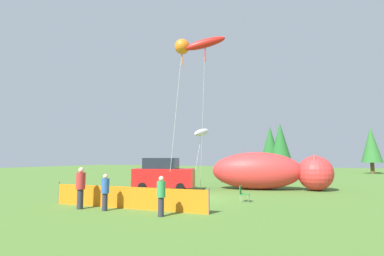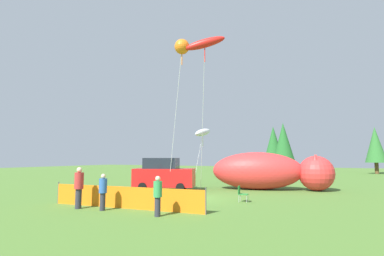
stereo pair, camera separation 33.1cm
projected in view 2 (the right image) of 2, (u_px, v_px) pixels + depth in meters
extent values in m
plane|color=#4C752D|center=(188.00, 198.00, 17.25)|extent=(120.00, 120.00, 0.00)
cube|color=red|center=(164.00, 177.00, 21.69)|extent=(4.69, 3.07, 1.28)
cube|color=#1E232D|center=(161.00, 163.00, 21.83)|extent=(2.79, 2.32, 0.77)
cylinder|color=black|center=(185.00, 185.00, 22.31)|extent=(0.63, 0.42, 0.58)
cylinder|color=black|center=(180.00, 187.00, 20.58)|extent=(0.63, 0.42, 0.58)
cylinder|color=black|center=(150.00, 184.00, 22.69)|extent=(0.63, 0.42, 0.58)
cylinder|color=black|center=(143.00, 187.00, 20.97)|extent=(0.63, 0.42, 0.58)
cube|color=#267F33|center=(243.00, 194.00, 15.78)|extent=(0.53, 0.53, 0.03)
cube|color=#267F33|center=(239.00, 190.00, 15.88)|extent=(0.08, 0.46, 0.43)
cylinder|color=#A5A5AD|center=(248.00, 198.00, 15.88)|extent=(0.02, 0.02, 0.40)
cylinder|color=#A5A5AD|center=(247.00, 199.00, 15.50)|extent=(0.02, 0.02, 0.40)
cylinder|color=#A5A5AD|center=(240.00, 197.00, 16.02)|extent=(0.02, 0.02, 0.40)
cylinder|color=#A5A5AD|center=(239.00, 198.00, 15.64)|extent=(0.02, 0.02, 0.40)
ellipsoid|color=red|center=(257.00, 171.00, 21.96)|extent=(6.97, 4.15, 2.72)
ellipsoid|color=yellow|center=(257.00, 179.00, 21.90)|extent=(4.53, 2.95, 1.23)
sphere|color=red|center=(316.00, 173.00, 21.01)|extent=(2.45, 2.45, 2.45)
cone|color=red|center=(316.00, 159.00, 21.65)|extent=(0.69, 0.69, 0.74)
cone|color=red|center=(315.00, 159.00, 20.56)|extent=(0.69, 0.69, 0.74)
cube|color=orange|center=(124.00, 197.00, 13.83)|extent=(8.00, 0.68, 0.99)
cylinder|color=#4C4C51|center=(58.00, 193.00, 15.34)|extent=(0.05, 0.05, 1.09)
cylinder|color=#4C4C51|center=(206.00, 201.00, 12.34)|extent=(0.05, 0.05, 1.09)
cylinder|color=#2D2D38|center=(158.00, 207.00, 11.90)|extent=(0.24, 0.24, 0.76)
cylinder|color=#338C4C|center=(158.00, 189.00, 11.97)|extent=(0.35, 0.35, 0.63)
sphere|color=beige|center=(158.00, 179.00, 12.01)|extent=(0.21, 0.21, 0.21)
cylinder|color=#2D2D38|center=(78.00, 199.00, 13.73)|extent=(0.28, 0.28, 0.90)
cylinder|color=#B72D2D|center=(79.00, 181.00, 13.81)|extent=(0.41, 0.41, 0.75)
sphere|color=beige|center=(79.00, 170.00, 13.86)|extent=(0.24, 0.24, 0.24)
cylinder|color=#2D2D38|center=(103.00, 202.00, 13.25)|extent=(0.24, 0.24, 0.76)
cylinder|color=#2D59A5|center=(103.00, 186.00, 13.32)|extent=(0.35, 0.35, 0.64)
sphere|color=beige|center=(103.00, 176.00, 13.36)|extent=(0.21, 0.21, 0.21)
cylinder|color=silver|center=(203.00, 119.00, 21.36)|extent=(1.56, 2.59, 10.09)
ellipsoid|color=red|center=(205.00, 43.00, 20.38)|extent=(2.90, 1.57, 1.26)
cylinder|color=red|center=(205.00, 53.00, 20.31)|extent=(0.06, 0.06, 1.20)
cylinder|color=silver|center=(198.00, 158.00, 25.56)|extent=(0.10, 1.80, 4.56)
ellipsoid|color=white|center=(203.00, 132.00, 26.55)|extent=(0.64, 2.94, 1.14)
cylinder|color=white|center=(203.00, 140.00, 26.48)|extent=(0.06, 0.06, 1.20)
cylinder|color=silver|center=(175.00, 119.00, 20.78)|extent=(1.32, 0.49, 10.01)
sphere|color=orange|center=(182.00, 47.00, 20.78)|extent=(1.05, 1.05, 1.05)
cylinder|color=orange|center=(182.00, 56.00, 20.71)|extent=(0.06, 0.06, 1.20)
cylinder|color=brown|center=(377.00, 168.00, 42.69)|extent=(0.51, 0.51, 1.61)
cone|color=#2D6B2D|center=(375.00, 145.00, 43.03)|extent=(2.83, 2.83, 5.14)
cylinder|color=brown|center=(284.00, 167.00, 45.77)|extent=(0.59, 0.59, 1.83)
cone|color=#236028|center=(283.00, 142.00, 46.15)|extent=(3.22, 3.22, 5.85)
cylinder|color=brown|center=(274.00, 165.00, 53.39)|extent=(0.61, 0.61, 1.89)
cone|color=#236028|center=(273.00, 143.00, 53.78)|extent=(3.33, 3.33, 6.06)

